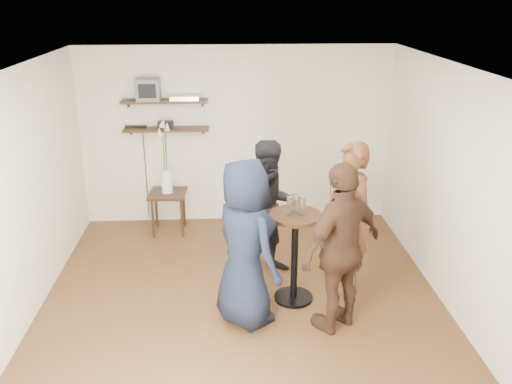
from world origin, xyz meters
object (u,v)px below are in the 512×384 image
(radio, at_px, (166,124))
(person_plaid, at_px, (349,218))
(dvd_deck, at_px, (185,98))
(crt_monitor, at_px, (148,89))
(person_dark, at_px, (271,209))
(person_brown, at_px, (342,248))
(person_navy, at_px, (245,244))
(side_table, at_px, (168,199))
(drinks_table, at_px, (295,245))

(radio, bearing_deg, person_plaid, -42.28)
(dvd_deck, bearing_deg, crt_monitor, 180.00)
(person_dark, height_order, person_brown, person_brown)
(person_plaid, bearing_deg, person_navy, -82.12)
(person_dark, bearing_deg, person_plaid, -44.73)
(dvd_deck, bearing_deg, radio, 180.00)
(crt_monitor, xyz_separation_m, side_table, (0.21, -0.31, -1.51))
(crt_monitor, distance_m, person_navy, 3.10)
(dvd_deck, relative_size, side_table, 0.66)
(person_dark, relative_size, person_navy, 0.95)
(radio, distance_m, person_dark, 2.21)
(drinks_table, xyz_separation_m, person_plaid, (0.64, 0.22, 0.21))
(crt_monitor, bearing_deg, radio, 0.00)
(side_table, xyz_separation_m, person_dark, (1.37, -1.29, 0.34))
(crt_monitor, relative_size, person_navy, 0.18)
(dvd_deck, distance_m, person_dark, 2.20)
(dvd_deck, height_order, person_dark, dvd_deck)
(crt_monitor, distance_m, radio, 0.54)
(crt_monitor, height_order, radio, crt_monitor)
(crt_monitor, relative_size, person_dark, 0.19)
(person_plaid, bearing_deg, person_brown, -36.42)
(radio, relative_size, side_table, 0.36)
(dvd_deck, height_order, person_plaid, dvd_deck)
(person_dark, height_order, person_navy, person_navy)
(dvd_deck, xyz_separation_m, side_table, (-0.28, -0.31, -1.39))
(person_dark, bearing_deg, person_brown, -81.15)
(person_plaid, relative_size, person_navy, 0.99)
(drinks_table, height_order, person_dark, person_dark)
(person_plaid, bearing_deg, drinks_table, -90.00)
(drinks_table, distance_m, person_brown, 0.71)
(crt_monitor, bearing_deg, drinks_table, -51.32)
(person_plaid, xyz_separation_m, person_navy, (-1.19, -0.60, 0.01))
(drinks_table, bearing_deg, person_navy, -145.55)
(side_table, xyz_separation_m, person_brown, (1.97, -2.47, 0.39))
(person_plaid, bearing_deg, side_table, -146.37)
(person_plaid, relative_size, person_brown, 0.99)
(person_navy, bearing_deg, person_dark, -53.15)
(side_table, bearing_deg, person_plaid, -37.68)
(person_brown, bearing_deg, person_navy, -45.69)
(person_navy, bearing_deg, drinks_table, -90.00)
(person_dark, bearing_deg, side_table, 118.61)
(person_plaid, bearing_deg, person_dark, -135.27)
(crt_monitor, bearing_deg, person_navy, -64.76)
(dvd_deck, bearing_deg, person_dark, -55.69)
(person_navy, bearing_deg, dvd_deck, -18.61)
(radio, xyz_separation_m, side_table, (0.00, -0.31, -1.01))
(person_plaid, bearing_deg, crt_monitor, -148.44)
(side_table, xyz_separation_m, drinks_table, (1.58, -1.93, 0.16))
(drinks_table, bearing_deg, person_brown, -54.16)
(dvd_deck, bearing_deg, drinks_table, -59.85)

